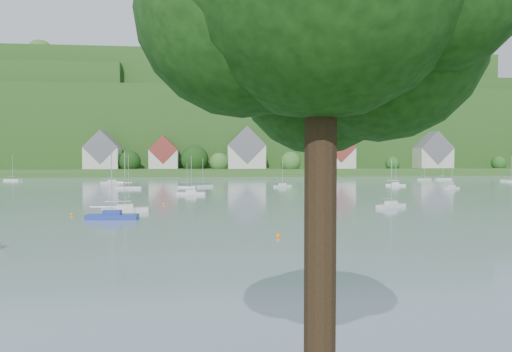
# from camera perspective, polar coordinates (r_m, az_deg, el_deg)

# --- Properties ---
(ground) EXTENTS (600.00, 600.00, 0.00)m
(ground) POSITION_cam_1_polar(r_m,az_deg,el_deg) (22.13, 27.04, -17.91)
(ground) COLOR slate
(ground) RESTS_ON ground
(far_shore_strip) EXTENTS (600.00, 60.00, 3.00)m
(far_shore_strip) POSITION_cam_1_polar(r_m,az_deg,el_deg) (217.81, -2.75, 0.58)
(far_shore_strip) COLOR #294F1D
(far_shore_strip) RESTS_ON ground
(forested_ridge) EXTENTS (620.00, 181.22, 69.89)m
(forested_ridge) POSITION_cam_1_polar(r_m,az_deg,el_deg) (286.66, -3.40, 5.23)
(forested_ridge) COLOR #1B3C13
(forested_ridge) RESTS_ON ground
(village_building_0) EXTENTS (14.00, 10.40, 16.00)m
(village_building_0) POSITION_cam_1_polar(r_m,az_deg,el_deg) (209.05, -17.81, 2.61)
(village_building_0) COLOR beige
(village_building_0) RESTS_ON far_shore_strip
(village_building_1) EXTENTS (12.00, 9.36, 14.00)m
(village_building_1) POSITION_cam_1_polar(r_m,az_deg,el_deg) (207.28, -10.91, 2.47)
(village_building_1) COLOR beige
(village_building_1) RESTS_ON far_shore_strip
(village_building_2) EXTENTS (16.00, 11.44, 18.00)m
(village_building_2) POSITION_cam_1_polar(r_m,az_deg,el_deg) (206.10, -1.19, 2.93)
(village_building_2) COLOR beige
(village_building_2) RESTS_ON far_shore_strip
(village_building_3) EXTENTS (13.00, 10.40, 15.50)m
(village_building_3) POSITION_cam_1_polar(r_m,az_deg,el_deg) (211.11, 9.76, 2.65)
(village_building_3) COLOR beige
(village_building_3) RESTS_ON far_shore_strip
(village_building_4) EXTENTS (15.00, 10.40, 16.50)m
(village_building_4) POSITION_cam_1_polar(r_m,az_deg,el_deg) (230.89, 20.32, 2.54)
(village_building_4) COLOR beige
(village_building_4) RESTS_ON far_shore_strip
(near_sailboat_1) EXTENTS (6.34, 2.23, 8.39)m
(near_sailboat_1) POSITION_cam_1_polar(r_m,az_deg,el_deg) (61.21, -16.77, -4.55)
(near_sailboat_1) COLOR #213697
(near_sailboat_1) RESTS_ON ground
(near_sailboat_3) EXTENTS (5.37, 4.14, 7.27)m
(near_sailboat_3) POSITION_cam_1_polar(r_m,az_deg,el_deg) (75.00, 15.79, -3.35)
(near_sailboat_3) COLOR silver
(near_sailboat_3) RESTS_ON ground
(near_sailboat_6) EXTENTS (6.42, 2.76, 8.40)m
(near_sailboat_6) POSITION_cam_1_polar(r_m,az_deg,el_deg) (68.78, -15.33, -3.81)
(near_sailboat_6) COLOR silver
(near_sailboat_6) RESTS_ON ground
(mooring_buoy_0) EXTENTS (0.49, 0.49, 0.49)m
(mooring_buoy_0) POSITION_cam_1_polar(r_m,az_deg,el_deg) (45.45, 2.66, -7.35)
(mooring_buoy_0) COLOR orange
(mooring_buoy_0) RESTS_ON ground
(mooring_buoy_3) EXTENTS (0.41, 0.41, 0.41)m
(mooring_buoy_3) POSITION_cam_1_polar(r_m,az_deg,el_deg) (78.34, -10.91, -3.38)
(mooring_buoy_3) COLOR orange
(mooring_buoy_3) RESTS_ON ground
(mooring_buoy_5) EXTENTS (0.45, 0.45, 0.45)m
(mooring_buoy_5) POSITION_cam_1_polar(r_m,az_deg,el_deg) (66.93, -21.09, -4.42)
(mooring_buoy_5) COLOR orange
(mooring_buoy_5) RESTS_ON ground
(far_sailboat_cluster) EXTENTS (189.07, 68.49, 8.71)m
(far_sailboat_cluster) POSITION_cam_1_polar(r_m,az_deg,el_deg) (136.39, 5.56, -0.85)
(far_sailboat_cluster) COLOR silver
(far_sailboat_cluster) RESTS_ON ground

